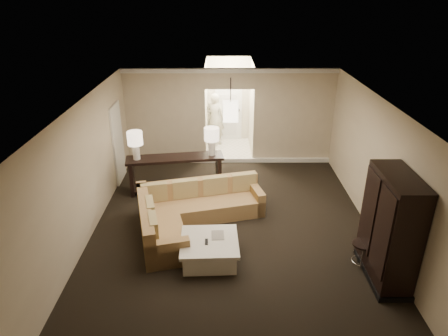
{
  "coord_description": "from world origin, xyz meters",
  "views": [
    {
      "loc": [
        -0.21,
        -7.08,
        4.83
      ],
      "look_at": [
        -0.17,
        1.2,
        1.05
      ],
      "focal_mm": 32.0,
      "sensor_mm": 36.0,
      "label": 1
    }
  ],
  "objects_px": {
    "armoire": "(389,230)",
    "person": "(215,116)",
    "sectional_sofa": "(189,212)",
    "coffee_table": "(210,250)",
    "drink_table": "(362,249)",
    "console_table": "(176,170)"
  },
  "relations": [
    {
      "from": "sectional_sofa",
      "to": "coffee_table",
      "type": "height_order",
      "value": "sectional_sofa"
    },
    {
      "from": "console_table",
      "to": "drink_table",
      "type": "bearing_deg",
      "value": -47.56
    },
    {
      "from": "sectional_sofa",
      "to": "person",
      "type": "xyz_separation_m",
      "value": [
        0.48,
        5.05,
        0.62
      ]
    },
    {
      "from": "sectional_sofa",
      "to": "armoire",
      "type": "bearing_deg",
      "value": -39.42
    },
    {
      "from": "console_table",
      "to": "armoire",
      "type": "xyz_separation_m",
      "value": [
        4.09,
        -3.39,
        0.41
      ]
    },
    {
      "from": "person",
      "to": "sectional_sofa",
      "type": "bearing_deg",
      "value": 93.63
    },
    {
      "from": "person",
      "to": "drink_table",
      "type": "bearing_deg",
      "value": 122.94
    },
    {
      "from": "armoire",
      "to": "sectional_sofa",
      "type": "bearing_deg",
      "value": 154.76
    },
    {
      "from": "sectional_sofa",
      "to": "person",
      "type": "distance_m",
      "value": 5.11
    },
    {
      "from": "coffee_table",
      "to": "sectional_sofa",
      "type": "bearing_deg",
      "value": 111.2
    },
    {
      "from": "armoire",
      "to": "person",
      "type": "xyz_separation_m",
      "value": [
        -3.14,
        6.76,
        -0.01
      ]
    },
    {
      "from": "person",
      "to": "console_table",
      "type": "bearing_deg",
      "value": 83.35
    },
    {
      "from": "coffee_table",
      "to": "console_table",
      "type": "xyz_separation_m",
      "value": [
        -0.94,
        2.91,
        0.33
      ]
    },
    {
      "from": "sectional_sofa",
      "to": "coffee_table",
      "type": "xyz_separation_m",
      "value": [
        0.47,
        -1.22,
        -0.11
      ]
    },
    {
      "from": "armoire",
      "to": "person",
      "type": "distance_m",
      "value": 7.45
    },
    {
      "from": "sectional_sofa",
      "to": "person",
      "type": "bearing_deg",
      "value": 70.36
    },
    {
      "from": "console_table",
      "to": "armoire",
      "type": "distance_m",
      "value": 5.33
    },
    {
      "from": "armoire",
      "to": "drink_table",
      "type": "xyz_separation_m",
      "value": [
        -0.29,
        0.31,
        -0.62
      ]
    },
    {
      "from": "coffee_table",
      "to": "drink_table",
      "type": "height_order",
      "value": "drink_table"
    },
    {
      "from": "coffee_table",
      "to": "drink_table",
      "type": "xyz_separation_m",
      "value": [
        2.86,
        -0.18,
        0.12
      ]
    },
    {
      "from": "armoire",
      "to": "person",
      "type": "relative_size",
      "value": 1.06
    },
    {
      "from": "sectional_sofa",
      "to": "armoire",
      "type": "xyz_separation_m",
      "value": [
        3.62,
        -1.71,
        0.64
      ]
    }
  ]
}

